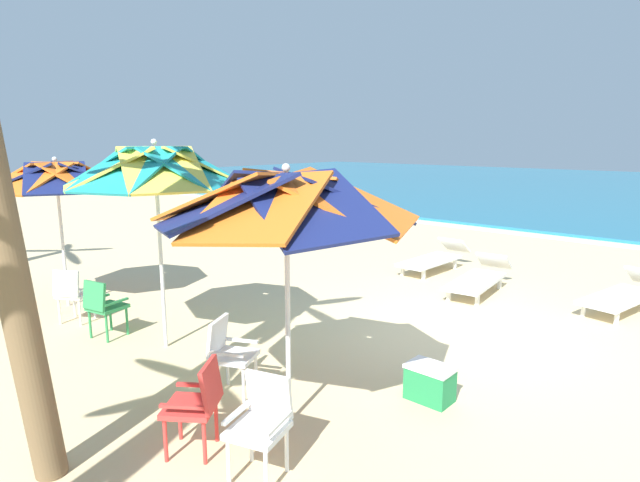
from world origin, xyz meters
TOP-DOWN VIEW (x-y plane):
  - ground_plane at (0.00, 0.00)m, footprint 80.00×80.00m
  - surf_foam at (0.00, 8.93)m, footprint 80.00×0.70m
  - beach_umbrella_0 at (-0.12, -3.41)m, footprint 2.51×2.51m
  - plastic_chair_0 at (-1.07, -3.40)m, footprint 0.61×0.59m
  - plastic_chair_1 at (0.28, -4.13)m, footprint 0.55×0.57m
  - plastic_chair_2 at (-0.39, -4.30)m, footprint 0.63×0.62m
  - beach_umbrella_1 at (-2.78, -3.15)m, footprint 2.36×2.36m
  - plastic_chair_3 at (-3.71, -3.55)m, footprint 0.53×0.55m
  - beach_umbrella_2 at (-5.63, -3.27)m, footprint 2.31×2.31m
  - plastic_chair_4 at (-4.69, -3.56)m, footprint 0.61×0.62m
  - sun_lounger_0 at (1.56, 2.82)m, footprint 1.02×2.22m
  - sun_lounger_1 at (-0.71, 2.20)m, footprint 0.86×2.20m
  - sun_lounger_2 at (-2.16, 3.11)m, footprint 0.69×2.16m
  - cooler_box at (0.69, -2.06)m, footprint 0.50×0.34m

SIDE VIEW (x-z plane):
  - ground_plane at x=0.00m, z-range 0.00..0.00m
  - surf_foam at x=0.00m, z-range 0.00..0.01m
  - cooler_box at x=0.69m, z-range 0.00..0.40m
  - sun_lounger_0 at x=1.56m, z-range -0.03..0.59m
  - sun_lounger_1 at x=-0.71m, z-range -0.03..0.59m
  - sun_lounger_2 at x=-2.16m, z-range -0.03..0.59m
  - plastic_chair_0 at x=-1.07m, z-range 0.06..0.93m
  - plastic_chair_1 at x=0.28m, z-range 0.06..0.93m
  - plastic_chair_2 at x=-0.39m, z-range 0.06..0.93m
  - plastic_chair_3 at x=-3.71m, z-range 0.06..0.93m
  - plastic_chair_4 at x=-4.69m, z-range 0.06..0.93m
  - beach_umbrella_2 at x=-5.63m, z-range 0.93..3.46m
  - beach_umbrella_0 at x=-0.12m, z-range 0.95..3.54m
  - beach_umbrella_1 at x=-2.78m, z-range 1.02..3.84m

